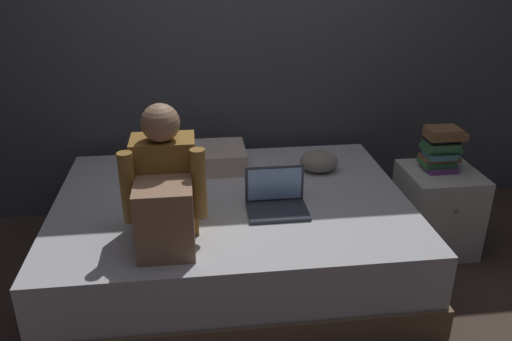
{
  "coord_description": "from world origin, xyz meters",
  "views": [
    {
      "loc": [
        -0.39,
        -2.3,
        1.81
      ],
      "look_at": [
        -0.09,
        0.1,
        0.74
      ],
      "focal_mm": 36.4,
      "sensor_mm": 36.0,
      "label": 1
    }
  ],
  "objects_px": {
    "laptop": "(276,200)",
    "book_stack": "(441,148)",
    "pillow": "(201,158)",
    "clothes_pile": "(319,161)",
    "bed": "(232,236)",
    "nightstand": "(436,210)",
    "person_sitting": "(165,191)"
  },
  "relations": [
    {
      "from": "bed",
      "to": "pillow",
      "type": "bearing_deg",
      "value": 109.28
    },
    {
      "from": "person_sitting",
      "to": "book_stack",
      "type": "xyz_separation_m",
      "value": [
        1.62,
        0.53,
        -0.07
      ]
    },
    {
      "from": "book_stack",
      "to": "pillow",
      "type": "bearing_deg",
      "value": 168.3
    },
    {
      "from": "book_stack",
      "to": "bed",
      "type": "bearing_deg",
      "value": -173.26
    },
    {
      "from": "person_sitting",
      "to": "pillow",
      "type": "xyz_separation_m",
      "value": [
        0.18,
        0.83,
        -0.19
      ]
    },
    {
      "from": "bed",
      "to": "clothes_pile",
      "type": "distance_m",
      "value": 0.73
    },
    {
      "from": "bed",
      "to": "book_stack",
      "type": "relative_size",
      "value": 7.31
    },
    {
      "from": "bed",
      "to": "laptop",
      "type": "xyz_separation_m",
      "value": [
        0.23,
        -0.16,
        0.3
      ]
    },
    {
      "from": "nightstand",
      "to": "person_sitting",
      "type": "height_order",
      "value": "person_sitting"
    },
    {
      "from": "person_sitting",
      "to": "laptop",
      "type": "bearing_deg",
      "value": 20.75
    },
    {
      "from": "bed",
      "to": "clothes_pile",
      "type": "height_order",
      "value": "clothes_pile"
    },
    {
      "from": "bed",
      "to": "clothes_pile",
      "type": "bearing_deg",
      "value": 29.1
    },
    {
      "from": "nightstand",
      "to": "clothes_pile",
      "type": "distance_m",
      "value": 0.8
    },
    {
      "from": "laptop",
      "to": "book_stack",
      "type": "relative_size",
      "value": 1.17
    },
    {
      "from": "nightstand",
      "to": "laptop",
      "type": "xyz_separation_m",
      "value": [
        -1.07,
        -0.28,
        0.28
      ]
    },
    {
      "from": "pillow",
      "to": "clothes_pile",
      "type": "bearing_deg",
      "value": -10.0
    },
    {
      "from": "pillow",
      "to": "book_stack",
      "type": "relative_size",
      "value": 2.05
    },
    {
      "from": "pillow",
      "to": "book_stack",
      "type": "height_order",
      "value": "book_stack"
    },
    {
      "from": "bed",
      "to": "pillow",
      "type": "height_order",
      "value": "pillow"
    },
    {
      "from": "laptop",
      "to": "book_stack",
      "type": "xyz_separation_m",
      "value": [
        1.06,
        0.32,
        0.12
      ]
    },
    {
      "from": "bed",
      "to": "pillow",
      "type": "xyz_separation_m",
      "value": [
        -0.16,
        0.45,
        0.31
      ]
    },
    {
      "from": "nightstand",
      "to": "person_sitting",
      "type": "xyz_separation_m",
      "value": [
        -1.64,
        -0.5,
        0.48
      ]
    },
    {
      "from": "laptop",
      "to": "pillow",
      "type": "bearing_deg",
      "value": 122.13
    },
    {
      "from": "nightstand",
      "to": "book_stack",
      "type": "bearing_deg",
      "value": 116.9
    },
    {
      "from": "laptop",
      "to": "book_stack",
      "type": "height_order",
      "value": "book_stack"
    },
    {
      "from": "laptop",
      "to": "nightstand",
      "type": "bearing_deg",
      "value": 14.76
    },
    {
      "from": "nightstand",
      "to": "clothes_pile",
      "type": "height_order",
      "value": "clothes_pile"
    },
    {
      "from": "bed",
      "to": "book_stack",
      "type": "height_order",
      "value": "book_stack"
    },
    {
      "from": "nightstand",
      "to": "book_stack",
      "type": "xyz_separation_m",
      "value": [
        -0.02,
        0.03,
        0.4
      ]
    },
    {
      "from": "person_sitting",
      "to": "laptop",
      "type": "distance_m",
      "value": 0.64
    },
    {
      "from": "nightstand",
      "to": "book_stack",
      "type": "relative_size",
      "value": 1.93
    },
    {
      "from": "laptop",
      "to": "book_stack",
      "type": "distance_m",
      "value": 1.11
    }
  ]
}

